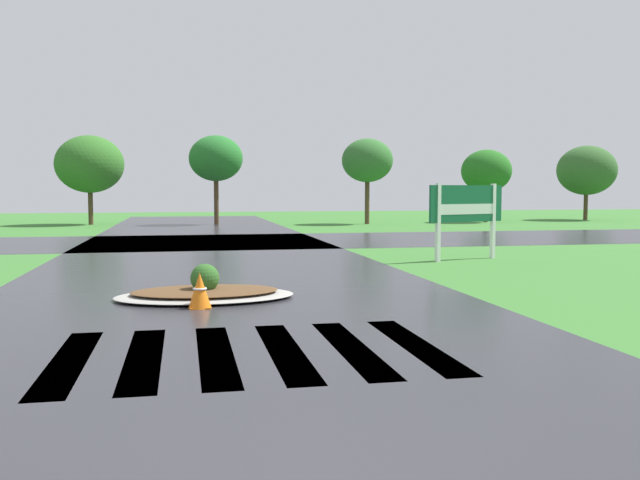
# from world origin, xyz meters

# --- Properties ---
(asphalt_roadway) EXTENTS (9.52, 80.00, 0.01)m
(asphalt_roadway) POSITION_xyz_m (0.00, 10.00, 0.00)
(asphalt_roadway) COLOR #2B2B30
(asphalt_roadway) RESTS_ON ground
(asphalt_cross_road) EXTENTS (90.00, 8.56, 0.01)m
(asphalt_cross_road) POSITION_xyz_m (0.00, 23.71, 0.00)
(asphalt_cross_road) COLOR #2B2B30
(asphalt_cross_road) RESTS_ON ground
(crosswalk_stripes) EXTENTS (4.95, 3.40, 0.01)m
(crosswalk_stripes) POSITION_xyz_m (-0.00, 4.51, 0.00)
(crosswalk_stripes) COLOR white
(crosswalk_stripes) RESTS_ON ground
(estate_billboard) EXTENTS (2.67, 1.00, 2.29)m
(estate_billboard) POSITION_xyz_m (7.48, 14.96, 1.57)
(estate_billboard) COLOR white
(estate_billboard) RESTS_ON ground
(median_island) EXTENTS (3.46, 2.10, 0.68)m
(median_island) POSITION_xyz_m (-0.44, 9.10, 0.13)
(median_island) COLOR #9E9B93
(median_island) RESTS_ON ground
(traffic_cone) EXTENTS (0.41, 0.41, 0.64)m
(traffic_cone) POSITION_xyz_m (-0.56, 8.02, 0.31)
(traffic_cone) COLOR orange
(traffic_cone) RESTS_ON ground
(background_treeline) EXTENTS (44.62, 5.97, 5.41)m
(background_treeline) POSITION_xyz_m (5.14, 37.54, 3.61)
(background_treeline) COLOR #4C3823
(background_treeline) RESTS_ON ground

